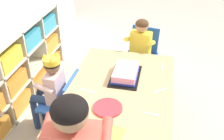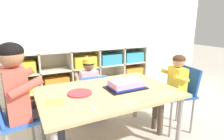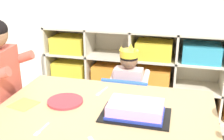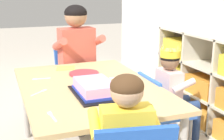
# 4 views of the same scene
# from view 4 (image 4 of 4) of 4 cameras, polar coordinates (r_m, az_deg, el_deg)

# --- Properties ---
(activity_table) EXTENTS (1.25, 0.85, 0.57)m
(activity_table) POSITION_cam_4_polar(r_m,az_deg,el_deg) (2.05, -4.24, -4.18)
(activity_table) COLOR tan
(activity_table) RESTS_ON ground
(classroom_chair_blue) EXTENTS (0.37, 0.31, 0.59)m
(classroom_chair_blue) POSITION_cam_4_polar(r_m,az_deg,el_deg) (2.28, 8.79, -6.76)
(classroom_chair_blue) COLOR blue
(classroom_chair_blue) RESTS_ON ground
(child_with_crown) EXTENTS (0.30, 0.31, 0.80)m
(child_with_crown) POSITION_cam_4_polar(r_m,az_deg,el_deg) (2.28, 11.19, -3.05)
(child_with_crown) COLOR beige
(child_with_crown) RESTS_ON ground
(classroom_chair_adult_side) EXTENTS (0.34, 0.38, 0.66)m
(classroom_chair_adult_side) POSITION_cam_4_polar(r_m,az_deg,el_deg) (2.85, -6.61, -0.80)
(classroom_chair_adult_side) COLOR blue
(classroom_chair_adult_side) RESTS_ON ground
(adult_helper_seated) EXTENTS (0.45, 0.43, 1.04)m
(adult_helper_seated) POSITION_cam_4_polar(r_m,az_deg,el_deg) (2.70, -5.98, 3.24)
(adult_helper_seated) COLOR #D15647
(adult_helper_seated) RESTS_ON ground
(guest_at_table_side) EXTENTS (0.32, 0.32, 0.86)m
(guest_at_table_side) POSITION_cam_4_polar(r_m,az_deg,el_deg) (1.37, 2.14, -12.54)
(guest_at_table_side) COLOR yellow
(guest_at_table_side) RESTS_ON ground
(birthday_cake_on_tray) EXTENTS (0.38, 0.24, 0.08)m
(birthday_cake_on_tray) POSITION_cam_4_polar(r_m,az_deg,el_deg) (1.86, -3.15, -3.41)
(birthday_cake_on_tray) COLOR black
(birthday_cake_on_tray) RESTS_ON activity_table
(paper_plate_stack) EXTENTS (0.22, 0.22, 0.01)m
(paper_plate_stack) POSITION_cam_4_polar(r_m,az_deg,el_deg) (2.28, -5.10, -0.64)
(paper_plate_stack) COLOR #DB333D
(paper_plate_stack) RESTS_ON activity_table
(paper_napkin_square) EXTENTS (0.17, 0.17, 0.00)m
(paper_napkin_square) POSITION_cam_4_polar(r_m,az_deg,el_deg) (2.48, -8.46, 0.36)
(paper_napkin_square) COLOR #F4DB4C
(paper_napkin_square) RESTS_ON activity_table
(fork_beside_plate_stack) EXTENTS (0.03, 0.12, 0.00)m
(fork_beside_plate_stack) POSITION_cam_4_polar(r_m,az_deg,el_deg) (2.22, -12.96, -1.56)
(fork_beside_plate_stack) COLOR white
(fork_beside_plate_stack) RESTS_ON activity_table
(fork_scattered_mid_table) EXTENTS (0.10, 0.11, 0.00)m
(fork_scattered_mid_table) POSITION_cam_4_polar(r_m,az_deg,el_deg) (1.94, -12.97, -3.96)
(fork_scattered_mid_table) COLOR white
(fork_scattered_mid_table) RESTS_ON activity_table
(fork_near_child_seat) EXTENTS (0.05, 0.15, 0.00)m
(fork_near_child_seat) POSITION_cam_4_polar(r_m,az_deg,el_deg) (2.19, 1.19, -1.41)
(fork_near_child_seat) COLOR white
(fork_near_child_seat) RESTS_ON activity_table
(fork_at_table_front_edge) EXTENTS (0.13, 0.03, 0.00)m
(fork_at_table_front_edge) POSITION_cam_4_polar(r_m,az_deg,el_deg) (1.58, -10.89, -8.22)
(fork_at_table_front_edge) COLOR white
(fork_at_table_front_edge) RESTS_ON activity_table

